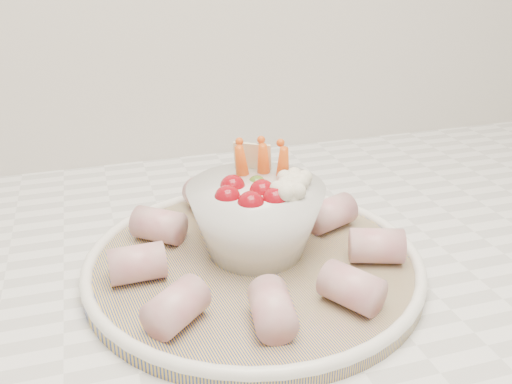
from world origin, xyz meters
name	(u,v)px	position (x,y,z in m)	size (l,w,h in m)	color
serving_platter	(254,263)	(0.02, 1.41, 0.93)	(0.38, 0.38, 0.02)	navy
veggie_bowl	(257,216)	(0.02, 1.42, 0.98)	(0.14, 0.14, 0.11)	white
cured_meat_rolls	(254,244)	(0.02, 1.41, 0.95)	(0.29, 0.28, 0.04)	#BC5565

